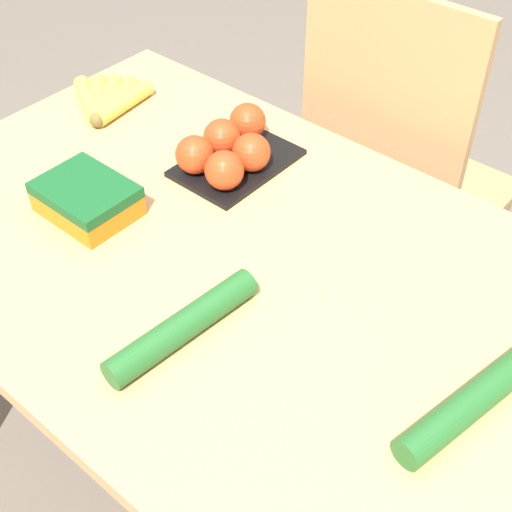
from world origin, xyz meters
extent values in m
plane|color=#665B51|center=(0.00, 0.00, 0.00)|extent=(12.00, 12.00, 0.00)
cube|color=tan|center=(0.00, 0.00, 0.74)|extent=(1.36, 0.80, 0.03)
cylinder|color=tan|center=(-0.62, 0.34, 0.36)|extent=(0.06, 0.06, 0.73)
cube|color=tan|center=(-0.09, 0.68, 0.47)|extent=(0.42, 0.40, 0.03)
cube|color=tan|center=(-0.09, 0.49, 0.75)|extent=(0.39, 0.02, 0.55)
cylinder|color=tan|center=(0.09, 0.85, 0.23)|extent=(0.04, 0.04, 0.45)
cylinder|color=tan|center=(-0.27, 0.85, 0.23)|extent=(0.04, 0.04, 0.45)
cylinder|color=tan|center=(0.09, 0.51, 0.23)|extent=(0.04, 0.04, 0.45)
cylinder|color=tan|center=(-0.27, 0.51, 0.23)|extent=(0.04, 0.04, 0.45)
sphere|color=brown|center=(-0.51, 0.11, 0.77)|extent=(0.03, 0.03, 0.03)
cylinder|color=#DBCC47|center=(-0.52, 0.18, 0.77)|extent=(0.05, 0.16, 0.04)
cylinder|color=#DBCC47|center=(-0.54, 0.18, 0.77)|extent=(0.09, 0.16, 0.04)
cylinder|color=#DBCC47|center=(-0.55, 0.17, 0.77)|extent=(0.12, 0.15, 0.04)
cylinder|color=#DBCC47|center=(-0.57, 0.16, 0.77)|extent=(0.14, 0.13, 0.04)
cylinder|color=#DBCC47|center=(-0.58, 0.14, 0.77)|extent=(0.15, 0.10, 0.04)
cube|color=black|center=(-0.21, 0.19, 0.76)|extent=(0.16, 0.23, 0.01)
sphere|color=red|center=(-0.25, 0.12, 0.80)|extent=(0.07, 0.07, 0.07)
sphere|color=red|center=(-0.18, 0.12, 0.80)|extent=(0.07, 0.07, 0.07)
sphere|color=red|center=(-0.25, 0.19, 0.80)|extent=(0.07, 0.07, 0.07)
sphere|color=red|center=(-0.18, 0.19, 0.80)|extent=(0.07, 0.07, 0.07)
sphere|color=red|center=(-0.25, 0.26, 0.80)|extent=(0.07, 0.07, 0.07)
cube|color=orange|center=(-0.31, -0.08, 0.78)|extent=(0.16, 0.12, 0.06)
cube|color=#145123|center=(-0.31, -0.08, 0.80)|extent=(0.16, 0.12, 0.02)
cylinder|color=#236028|center=(0.39, -0.02, 0.78)|extent=(0.09, 0.26, 0.04)
cylinder|color=#236028|center=(0.01, -0.17, 0.78)|extent=(0.07, 0.26, 0.04)
camera|label=1|loc=(0.53, -0.62, 1.54)|focal=50.00mm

